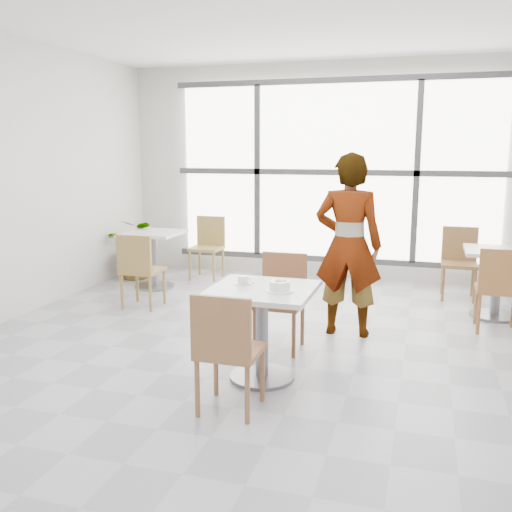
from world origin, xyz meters
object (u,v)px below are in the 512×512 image
(bg_chair_right_far, at_px, (459,258))
(bg_table_left, at_px, (154,251))
(person, at_px, (348,245))
(bg_chair_right_near, at_px, (499,285))
(oatmeal_bowl, at_px, (280,286))
(chair_near, at_px, (226,345))
(bg_chair_left_near, at_px, (139,266))
(bg_table_right, at_px, (497,274))
(bg_chair_left_far, at_px, (208,243))
(coffee_cup, at_px, (243,281))
(chair_far, at_px, (281,294))
(main_table, at_px, (262,316))
(plant_left, at_px, (138,249))

(bg_chair_right_far, bearing_deg, bg_table_left, -170.75)
(person, height_order, bg_table_left, person)
(bg_chair_right_near, bearing_deg, oatmeal_bowl, 46.30)
(chair_near, xyz_separation_m, bg_chair_left_near, (-1.86, 2.22, 0.00))
(bg_table_right, distance_m, bg_chair_left_near, 3.97)
(bg_chair_left_far, bearing_deg, coffee_cup, -64.00)
(chair_far, distance_m, bg_table_right, 2.56)
(main_table, xyz_separation_m, plant_left, (-2.69, 2.95, -0.10))
(oatmeal_bowl, bearing_deg, bg_chair_left_near, 141.94)
(person, height_order, bg_chair_right_far, person)
(bg_chair_left_far, xyz_separation_m, bg_chair_right_near, (3.69, -1.54, 0.00))
(main_table, distance_m, bg_table_left, 3.37)
(main_table, xyz_separation_m, bg_table_right, (1.97, 2.38, -0.04))
(plant_left, bearing_deg, person, -27.00)
(bg_chair_right_near, height_order, bg_chair_right_far, same)
(bg_table_right, relative_size, bg_chair_left_far, 0.86)
(bg_chair_right_near, relative_size, plant_left, 1.02)
(bg_chair_left_far, bearing_deg, plant_left, -158.65)
(bg_chair_right_near, bearing_deg, bg_table_right, -94.12)
(bg_chair_left_near, distance_m, bg_chair_right_near, 3.85)
(main_table, distance_m, coffee_cup, 0.32)
(chair_near, distance_m, bg_chair_right_far, 4.17)
(oatmeal_bowl, distance_m, plant_left, 4.17)
(chair_far, bearing_deg, bg_chair_right_far, 55.00)
(chair_near, xyz_separation_m, plant_left, (-2.63, 3.61, -0.07))
(oatmeal_bowl, bearing_deg, person, 76.88)
(main_table, xyz_separation_m, bg_chair_right_near, (1.93, 1.78, -0.02))
(person, xyz_separation_m, bg_chair_left_far, (-2.25, 1.98, -0.39))
(chair_far, distance_m, bg_chair_left_far, 3.05)
(bg_table_right, xyz_separation_m, bg_chair_left_far, (-3.73, 0.94, 0.01))
(chair_far, relative_size, bg_chair_right_near, 1.00)
(chair_far, height_order, oatmeal_bowl, chair_far)
(coffee_cup, xyz_separation_m, person, (0.67, 1.26, 0.11))
(chair_near, bearing_deg, coffee_cup, -80.78)
(chair_near, distance_m, bg_table_left, 3.86)
(coffee_cup, bearing_deg, chair_near, -80.78)
(chair_far, bearing_deg, chair_near, -90.73)
(bg_chair_left_near, height_order, bg_chair_right_far, same)
(plant_left, bearing_deg, oatmeal_bowl, -46.65)
(chair_near, relative_size, bg_table_left, 1.16)
(bg_table_left, bearing_deg, bg_chair_left_near, -72.57)
(main_table, height_order, bg_chair_right_far, bg_chair_right_far)
(bg_chair_left_far, bearing_deg, chair_far, -55.77)
(chair_near, relative_size, bg_table_right, 1.16)
(bg_chair_left_near, xyz_separation_m, bg_chair_left_far, (0.16, 1.76, 0.00))
(person, bearing_deg, coffee_cup, 61.48)
(plant_left, bearing_deg, bg_chair_right_near, -14.24)
(chair_near, bearing_deg, oatmeal_bowl, -110.60)
(chair_far, bearing_deg, bg_table_right, 38.25)
(bg_table_right, height_order, bg_chair_right_near, bg_chair_right_near)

